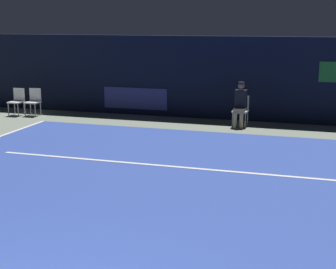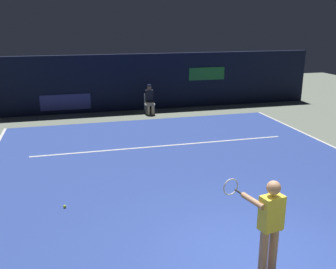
# 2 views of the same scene
# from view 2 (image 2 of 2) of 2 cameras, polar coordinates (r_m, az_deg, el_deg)

# --- Properties ---
(ground_plane) EXTENTS (34.57, 34.57, 0.00)m
(ground_plane) POSITION_cam_2_polar(r_m,az_deg,el_deg) (11.05, 1.88, -4.89)
(ground_plane) COLOR gray
(court_surface) EXTENTS (10.99, 11.31, 0.01)m
(court_surface) POSITION_cam_2_polar(r_m,az_deg,el_deg) (11.05, 1.88, -4.86)
(court_surface) COLOR #2D479E
(court_surface) RESTS_ON ground
(line_service) EXTENTS (8.57, 0.10, 0.01)m
(line_service) POSITION_cam_2_polar(r_m,az_deg,el_deg) (12.84, -0.64, -1.71)
(line_service) COLOR white
(line_service) RESTS_ON court_surface
(back_wall) EXTENTS (17.82, 0.33, 2.60)m
(back_wall) POSITION_cam_2_polar(r_m,az_deg,el_deg) (18.06, -5.18, 7.75)
(back_wall) COLOR black
(back_wall) RESTS_ON ground
(tennis_player) EXTENTS (0.77, 0.93, 1.73)m
(tennis_player) POSITION_cam_2_polar(r_m,az_deg,el_deg) (6.34, 14.82, -12.78)
(tennis_player) COLOR tan
(tennis_player) RESTS_ON ground
(line_judge_on_chair) EXTENTS (0.46, 0.54, 1.32)m
(line_judge_on_chair) POSITION_cam_2_polar(r_m,az_deg,el_deg) (17.20, -2.77, 5.29)
(line_judge_on_chair) COLOR white
(line_judge_on_chair) RESTS_ON ground
(tennis_ball) EXTENTS (0.07, 0.07, 0.07)m
(tennis_ball) POSITION_cam_2_polar(r_m,az_deg,el_deg) (9.03, -15.13, -10.29)
(tennis_ball) COLOR #CCE033
(tennis_ball) RESTS_ON court_surface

